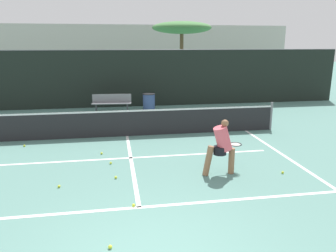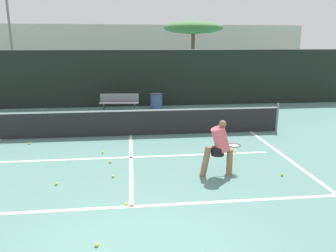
{
  "view_description": "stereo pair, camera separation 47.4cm",
  "coord_description": "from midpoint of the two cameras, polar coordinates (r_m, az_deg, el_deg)",
  "views": [
    {
      "loc": [
        -0.42,
        -4.26,
        3.25
      ],
      "look_at": [
        1.08,
        4.66,
        0.95
      ],
      "focal_mm": 35.0,
      "sensor_mm": 36.0,
      "label": 1
    },
    {
      "loc": [
        0.05,
        -4.33,
        3.25
      ],
      "look_at": [
        1.08,
        4.66,
        0.95
      ],
      "focal_mm": 35.0,
      "sensor_mm": 36.0,
      "label": 2
    }
  ],
  "objects": [
    {
      "name": "tennis_ball_scattered_7",
      "position": [
        6.94,
        -5.29,
        -13.42
      ],
      "size": [
        0.07,
        0.07,
        0.07
      ],
      "primitive_type": "sphere",
      "color": "#D1E033",
      "rests_on": "ground"
    },
    {
      "name": "floodlight_mast",
      "position": [
        24.75,
        -25.78,
        19.03
      ],
      "size": [
        1.1,
        0.24,
        9.4
      ],
      "color": "slate",
      "rests_on": "ground"
    },
    {
      "name": "building_far",
      "position": [
        35.0,
        -6.37,
        12.95
      ],
      "size": [
        36.0,
        2.4,
        5.03
      ],
      "primitive_type": "cube",
      "color": "#B2ADA3",
      "rests_on": "ground"
    },
    {
      "name": "court_service_line",
      "position": [
        9.66,
        -5.07,
        -5.44
      ],
      "size": [
        8.25,
        0.1,
        0.01
      ],
      "primitive_type": "cube",
      "color": "white",
      "rests_on": "ground"
    },
    {
      "name": "player_practicing",
      "position": [
        8.26,
        10.59,
        -3.51
      ],
      "size": [
        1.12,
        0.62,
        1.43
      ],
      "rotation": [
        0.0,
        0.0,
        0.03
      ],
      "color": "#8C6042",
      "rests_on": "ground"
    },
    {
      "name": "tennis_ball_scattered_2",
      "position": [
        9.27,
        -8.58,
        -6.21
      ],
      "size": [
        0.07,
        0.07,
        0.07
      ],
      "primitive_type": "sphere",
      "color": "#D1E033",
      "rests_on": "ground"
    },
    {
      "name": "tennis_ball_scattered_4",
      "position": [
        10.11,
        -9.97,
        -4.52
      ],
      "size": [
        0.07,
        0.07,
        0.07
      ],
      "primitive_type": "sphere",
      "color": "#D1E033",
      "rests_on": "ground"
    },
    {
      "name": "court_baseline_near",
      "position": [
        6.9,
        -4.36,
        -13.84
      ],
      "size": [
        11.0,
        0.1,
        0.01
      ],
      "primitive_type": "cube",
      "color": "white",
      "rests_on": "ground"
    },
    {
      "name": "tennis_ball_scattered_8",
      "position": [
        5.78,
        -9.86,
        -19.75
      ],
      "size": [
        0.07,
        0.07,
        0.07
      ],
      "primitive_type": "sphere",
      "color": "#D1E033",
      "rests_on": "ground"
    },
    {
      "name": "tennis_ball_scattered_6",
      "position": [
        8.87,
        20.71,
        -7.96
      ],
      "size": [
        0.07,
        0.07,
        0.07
      ],
      "primitive_type": "sphere",
      "color": "#D1E033",
      "rests_on": "ground"
    },
    {
      "name": "tennis_ball_scattered_0",
      "position": [
        8.3,
        -7.93,
        -8.68
      ],
      "size": [
        0.07,
        0.07,
        0.07
      ],
      "primitive_type": "sphere",
      "color": "#D1E033",
      "rests_on": "ground"
    },
    {
      "name": "tennis_ball_scattered_1",
      "position": [
        8.16,
        -17.27,
        -9.62
      ],
      "size": [
        0.07,
        0.07,
        0.07
      ],
      "primitive_type": "sphere",
      "color": "#D1E033",
      "rests_on": "ground"
    },
    {
      "name": "trash_bin",
      "position": [
        16.29,
        -1.21,
        4.25
      ],
      "size": [
        0.62,
        0.62,
        0.84
      ],
      "color": "#384C7F",
      "rests_on": "ground"
    },
    {
      "name": "tennis_ball_scattered_3",
      "position": [
        11.64,
        -21.95,
        -2.85
      ],
      "size": [
        0.07,
        0.07,
        0.07
      ],
      "primitive_type": "sphere",
      "color": "#D1E033",
      "rests_on": "ground"
    },
    {
      "name": "court_sideline_right",
      "position": [
        10.46,
        20.61,
        -4.77
      ],
      "size": [
        0.1,
        6.36,
        0.01
      ],
      "primitive_type": "cube",
      "color": "white",
      "rests_on": "ground"
    },
    {
      "name": "tree_west",
      "position": [
        25.33,
        4.98,
        16.61
      ],
      "size": [
        4.41,
        4.41,
        4.81
      ],
      "color": "brown",
      "rests_on": "ground"
    },
    {
      "name": "court_center_mark",
      "position": [
        9.35,
        -5.02,
        -6.12
      ],
      "size": [
        0.1,
        5.36,
        0.01
      ],
      "primitive_type": "cube",
      "color": "white",
      "rests_on": "ground"
    },
    {
      "name": "tennis_ball_scattered_5",
      "position": [
        10.25,
        12.92,
        -4.4
      ],
      "size": [
        0.07,
        0.07,
        0.07
      ],
      "primitive_type": "sphere",
      "color": "#D1E033",
      "rests_on": "ground"
    },
    {
      "name": "fence_back",
      "position": [
        17.23,
        -5.93,
        8.21
      ],
      "size": [
        24.0,
        0.06,
        2.93
      ],
      "color": "black",
      "rests_on": "ground"
    },
    {
      "name": "courtside_bench",
      "position": [
        16.08,
        -7.64,
        4.19
      ],
      "size": [
        1.89,
        0.55,
        0.86
      ],
      "rotation": [
        0.0,
        0.0,
        -0.09
      ],
      "color": "slate",
      "rests_on": "ground"
    },
    {
      "name": "parked_car",
      "position": [
        20.29,
        2.6,
        6.84
      ],
      "size": [
        1.89,
        4.21,
        1.51
      ],
      "color": "#B7B7BC",
      "rests_on": "ground"
    },
    {
      "name": "net",
      "position": [
        11.77,
        -5.44,
        0.73
      ],
      "size": [
        11.09,
        0.09,
        1.07
      ],
      "color": "slate",
      "rests_on": "ground"
    }
  ]
}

